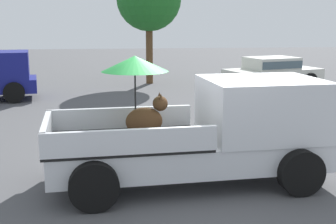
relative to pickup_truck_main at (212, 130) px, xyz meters
The scene contains 3 objects.
ground_plane 1.07m from the pickup_truck_main, behind, with size 80.00×80.00×0.00m, color #4C4C4F.
pickup_truck_main is the anchor object (origin of this frame).
parked_sedan_near 12.77m from the pickup_truck_main, 65.92° to the left, with size 4.62×2.91×1.33m.
Camera 1 is at (-1.30, -8.04, 2.97)m, focal length 49.24 mm.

